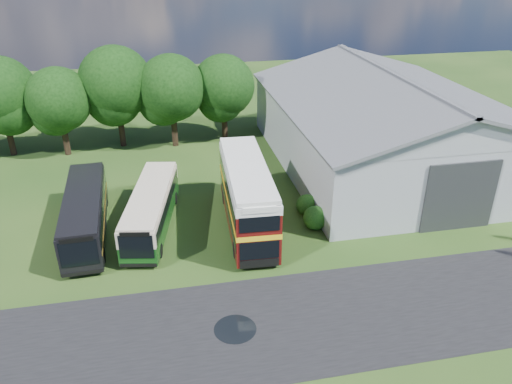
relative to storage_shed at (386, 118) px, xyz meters
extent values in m
plane|color=#1B3A12|center=(-15.00, -15.98, -4.17)|extent=(120.00, 120.00, 0.00)
cube|color=black|center=(-12.00, -18.98, -4.17)|extent=(60.00, 8.00, 0.02)
cylinder|color=black|center=(-16.50, -18.98, -4.17)|extent=(2.20, 2.20, 0.01)
cube|color=gray|center=(0.00, 0.02, -1.42)|extent=(18.00, 24.00, 5.50)
cube|color=#2D3033|center=(0.00, -12.06, -1.67)|extent=(5.20, 0.18, 5.00)
cylinder|color=black|center=(-33.00, 8.52, -2.46)|extent=(0.56, 0.56, 3.42)
sphere|color=black|center=(-33.00, 8.52, 1.72)|extent=(6.46, 6.46, 6.46)
cylinder|color=black|center=(-28.00, 7.52, -2.64)|extent=(0.56, 0.56, 3.06)
sphere|color=black|center=(-28.00, 7.52, 1.10)|extent=(5.78, 5.78, 5.78)
cylinder|color=black|center=(-23.00, 8.82, -2.37)|extent=(0.56, 0.56, 3.60)
sphere|color=black|center=(-23.00, 8.82, 2.03)|extent=(6.80, 6.80, 6.80)
cylinder|color=black|center=(-18.00, 7.82, -2.51)|extent=(0.56, 0.56, 3.31)
sphere|color=black|center=(-18.00, 7.82, 1.54)|extent=(6.26, 6.26, 6.26)
cylinder|color=black|center=(-13.00, 8.62, -2.58)|extent=(0.56, 0.56, 3.17)
sphere|color=black|center=(-13.00, 8.62, 1.29)|extent=(5.98, 5.98, 5.98)
sphere|color=#194714|center=(-9.40, -9.98, -4.17)|extent=(1.70, 1.70, 1.70)
sphere|color=#194714|center=(-9.40, -7.98, -4.17)|extent=(1.60, 1.60, 1.60)
cube|color=#103C11|center=(-20.44, -7.78, -2.61)|extent=(4.21, 10.51, 2.55)
cube|color=#4E0D0B|center=(-13.98, -8.89, -1.66)|extent=(3.30, 11.01, 4.35)
cube|color=black|center=(-24.79, -7.64, -2.54)|extent=(2.93, 10.86, 2.68)
camera|label=1|loc=(-19.37, -38.52, 13.62)|focal=35.00mm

